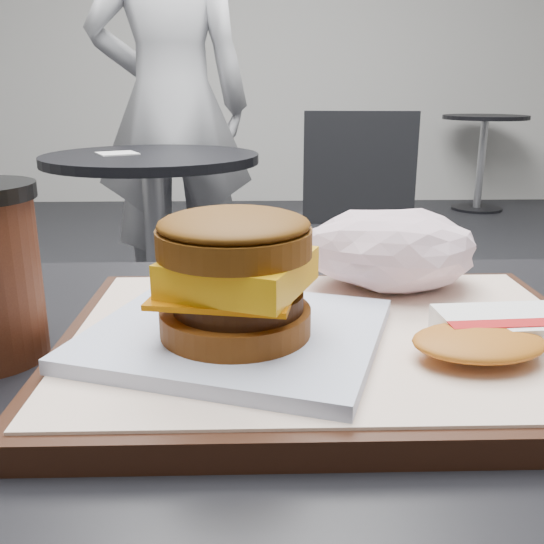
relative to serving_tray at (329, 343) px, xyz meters
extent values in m
cube|color=silver|center=(-0.04, 4.95, 0.72)|extent=(8.00, 0.10, 3.00)
cube|color=black|center=(-0.04, -0.05, -0.03)|extent=(0.80, 0.60, 0.04)
cube|color=black|center=(0.00, 0.00, 0.00)|extent=(0.38, 0.28, 0.02)
cube|color=white|center=(0.00, 0.00, 0.01)|extent=(0.36, 0.26, 0.00)
cube|color=white|center=(-0.07, -0.02, 0.02)|extent=(0.23, 0.22, 0.01)
cylinder|color=brown|center=(-0.07, -0.03, 0.03)|extent=(0.13, 0.13, 0.02)
cylinder|color=#311607|center=(-0.06, -0.03, 0.04)|extent=(0.11, 0.11, 0.01)
cube|color=#D27007|center=(-0.07, -0.02, 0.05)|extent=(0.10, 0.10, 0.00)
cube|color=yellow|center=(-0.06, -0.03, 0.06)|extent=(0.11, 0.11, 0.02)
cylinder|color=brown|center=(-0.07, -0.03, 0.08)|extent=(0.13, 0.13, 0.02)
ellipsoid|color=brown|center=(-0.07, -0.03, 0.09)|extent=(0.12, 0.12, 0.02)
cube|color=white|center=(0.12, -0.02, 0.02)|extent=(0.09, 0.06, 0.02)
cube|color=red|center=(0.12, -0.04, 0.03)|extent=(0.09, 0.02, 0.00)
ellipsoid|color=orange|center=(0.09, -0.05, 0.02)|extent=(0.09, 0.07, 0.01)
cylinder|color=black|center=(-0.39, 1.60, -0.77)|extent=(0.44, 0.44, 0.02)
cylinder|color=#A5A5AA|center=(-0.39, 1.60, -0.41)|extent=(0.07, 0.07, 0.70)
cylinder|color=black|center=(-0.39, 1.60, -0.04)|extent=(0.70, 0.70, 0.03)
cube|color=silver|center=(-0.50, 1.61, -0.03)|extent=(0.16, 0.16, 0.00)
cylinder|color=#A4A4AA|center=(0.13, 1.76, -0.56)|extent=(0.06, 0.06, 0.44)
cube|color=black|center=(0.13, 1.76, -0.32)|extent=(0.46, 0.46, 0.04)
cube|color=black|center=(0.32, 1.76, -0.10)|extent=(0.40, 0.07, 0.40)
imported|color=silver|center=(-0.39, 2.16, 0.11)|extent=(0.69, 0.49, 1.78)
cylinder|color=black|center=(1.76, 4.45, -0.77)|extent=(0.40, 0.40, 0.02)
cylinder|color=#A5A5AA|center=(1.76, 4.45, -0.41)|extent=(0.06, 0.06, 0.70)
cylinder|color=black|center=(1.76, 4.45, -0.04)|extent=(0.66, 0.66, 0.03)
camera|label=1|loc=(-0.05, -0.40, 0.18)|focal=40.00mm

